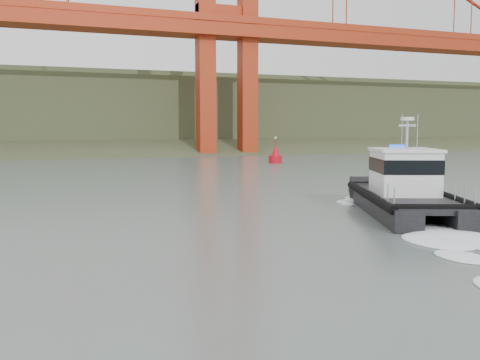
% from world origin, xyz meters
% --- Properties ---
extents(ground, '(400.00, 400.00, 0.00)m').
position_xyz_m(ground, '(0.00, 0.00, 0.00)').
color(ground, '#505F5A').
rests_on(ground, ground).
extents(headlands, '(500.00, 105.36, 27.12)m').
position_xyz_m(headlands, '(0.00, 125.50, 7.05)').
color(headlands, '#354125').
rests_on(headlands, ground).
extents(patrol_boat, '(8.66, 12.88, 5.88)m').
position_xyz_m(patrol_boat, '(10.06, 8.83, 1.47)').
color(patrol_boat, black).
rests_on(patrol_boat, ground).
extents(nav_buoy, '(1.90, 1.90, 3.96)m').
position_xyz_m(nav_buoy, '(21.12, 51.75, 1.04)').
color(nav_buoy, '#B40C19').
rests_on(nav_buoy, ground).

